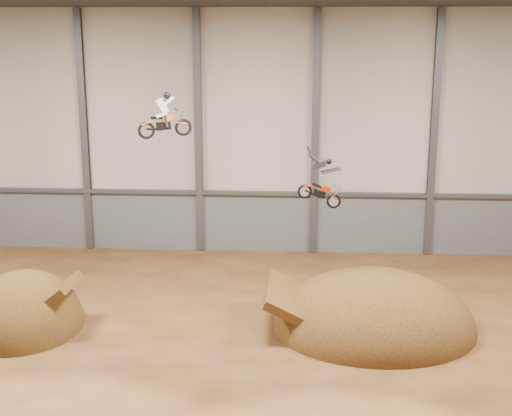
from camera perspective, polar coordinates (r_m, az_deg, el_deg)
The scene contains 12 objects.
floor at distance 28.72m, azimuth -1.74°, elevation -12.45°, with size 40.00×40.00×0.00m, color #472812.
back_wall at distance 41.05m, azimuth 0.06°, elevation 5.98°, with size 40.00×0.10×14.00m, color beige.
lower_band_back at distance 42.02m, azimuth 0.05°, elevation -1.14°, with size 39.80×0.18×3.50m, color slate.
steel_rail at distance 41.44m, azimuth 0.04°, elevation 1.20°, with size 39.80×0.35×0.20m, color #47494F.
steel_column_1 at distance 42.62m, azimuth -13.58°, elevation 5.89°, with size 0.40×0.36×13.90m, color #47494F.
steel_column_2 at distance 41.18m, azimuth -4.62°, elevation 5.96°, with size 0.40×0.36×13.90m, color #47494F.
steel_column_3 at distance 40.79m, azimuth 4.75°, elevation 5.88°, with size 0.40×0.36×13.90m, color #47494F.
steel_column_4 at distance 41.49m, azimuth 14.04°, elevation 5.64°, with size 0.40×0.36×13.90m, color #47494F.
takeoff_ramp at distance 33.51m, azimuth -18.04°, elevation -9.13°, with size 5.13×5.91×5.13m, color #3A230E.
landing_ramp at distance 32.31m, azimuth 9.36°, elevation -9.48°, with size 8.91×7.88×5.14m, color #3A230E.
fmx_rider_a at distance 31.85m, azimuth -7.30°, elevation 7.56°, with size 2.39×0.91×2.16m, color #D6541E, non-canonical shape.
fmx_rider_b at distance 30.17m, azimuth 4.93°, elevation 2.43°, with size 2.56×0.73×2.20m, color red, non-canonical shape.
Camera 1 is at (2.38, -25.55, 12.89)m, focal length 50.00 mm.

